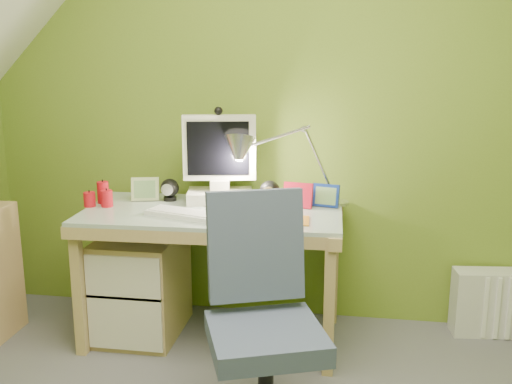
# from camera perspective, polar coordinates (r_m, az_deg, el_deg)

# --- Properties ---
(wall_back) EXTENTS (3.20, 0.01, 2.40)m
(wall_back) POSITION_cam_1_polar(r_m,az_deg,el_deg) (3.25, 1.71, 8.42)
(wall_back) COLOR olive
(wall_back) RESTS_ON floor
(desk) EXTENTS (1.31, 0.69, 0.69)m
(desk) POSITION_cam_1_polar(r_m,az_deg,el_deg) (3.13, -4.07, -7.87)
(desk) COLOR tan
(desk) RESTS_ON floor
(monitor) EXTENTS (0.45, 0.31, 0.56)m
(monitor) POSITION_cam_1_polar(r_m,az_deg,el_deg) (3.14, -3.51, 4.11)
(monitor) COLOR silver
(monitor) RESTS_ON desk
(speaker_left) EXTENTS (0.11, 0.11, 0.12)m
(speaker_left) POSITION_cam_1_polar(r_m,az_deg,el_deg) (3.23, -8.21, 0.22)
(speaker_left) COLOR black
(speaker_left) RESTS_ON desk
(speaker_right) EXTENTS (0.12, 0.12, 0.13)m
(speaker_right) POSITION_cam_1_polar(r_m,az_deg,el_deg) (3.11, 1.33, -0.05)
(speaker_right) COLOR black
(speaker_right) RESTS_ON desk
(keyboard) EXTENTS (0.46, 0.26, 0.02)m
(keyboard) POSITION_cam_1_polar(r_m,az_deg,el_deg) (2.91, -6.35, -2.14)
(keyboard) COLOR white
(keyboard) RESTS_ON desk
(mousepad) EXTENTS (0.25, 0.18, 0.01)m
(mousepad) POSITION_cam_1_polar(r_m,az_deg,el_deg) (2.82, 2.69, -2.70)
(mousepad) COLOR #BC721D
(mousepad) RESTS_ON desk
(mouse) EXTENTS (0.13, 0.09, 0.04)m
(mouse) POSITION_cam_1_polar(r_m,az_deg,el_deg) (2.82, 2.70, -2.36)
(mouse) COLOR white
(mouse) RESTS_ON mousepad
(amber_tumbler) EXTENTS (0.09, 0.09, 0.10)m
(amber_tumbler) POSITION_cam_1_polar(r_m,az_deg,el_deg) (2.90, -1.09, -1.35)
(amber_tumbler) COLOR #9C6E16
(amber_tumbler) RESTS_ON desk
(candle_cluster) EXTENTS (0.17, 0.15, 0.11)m
(candle_cluster) POSITION_cam_1_polar(r_m,az_deg,el_deg) (3.21, -14.65, -0.20)
(candle_cluster) COLOR red
(candle_cluster) RESTS_ON desk
(photo_frame_red) EXTENTS (0.15, 0.05, 0.13)m
(photo_frame_red) POSITION_cam_1_polar(r_m,az_deg,el_deg) (3.06, 4.01, -0.30)
(photo_frame_red) COLOR red
(photo_frame_red) RESTS_ON desk
(photo_frame_blue) EXTENTS (0.14, 0.05, 0.12)m
(photo_frame_blue) POSITION_cam_1_polar(r_m,az_deg,el_deg) (3.09, 6.66, -0.33)
(photo_frame_blue) COLOR navy
(photo_frame_blue) RESTS_ON desk
(photo_frame_green) EXTENTS (0.15, 0.06, 0.12)m
(photo_frame_green) POSITION_cam_1_polar(r_m,az_deg,el_deg) (3.25, -10.51, 0.28)
(photo_frame_green) COLOR #B4C587
(photo_frame_green) RESTS_ON desk
(desk_lamp) EXTENTS (0.57, 0.26, 0.61)m
(desk_lamp) POSITION_cam_1_polar(r_m,az_deg,el_deg) (3.07, 4.74, 4.27)
(desk_lamp) COLOR #B6B5BA
(desk_lamp) RESTS_ON desk
(task_chair) EXTENTS (0.61, 0.61, 0.86)m
(task_chair) POSITION_cam_1_polar(r_m,az_deg,el_deg) (2.31, 0.95, -13.59)
(task_chair) COLOR #3A4560
(task_chair) RESTS_ON floor
(radiator) EXTENTS (0.37, 0.18, 0.35)m
(radiator) POSITION_cam_1_polar(r_m,az_deg,el_deg) (3.45, 21.12, -9.78)
(radiator) COLOR silver
(radiator) RESTS_ON floor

